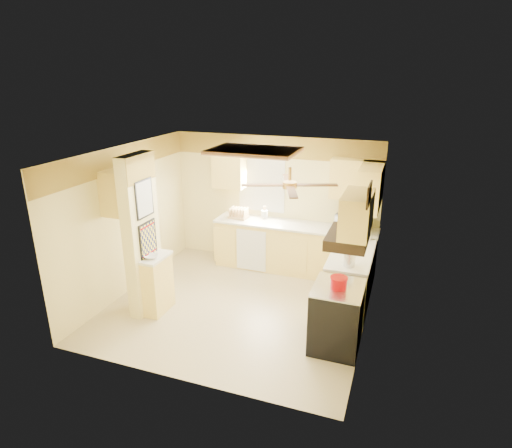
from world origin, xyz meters
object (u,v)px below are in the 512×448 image
at_px(bowl, 151,257).
at_px(dutch_oven, 339,282).
at_px(microwave, 353,222).
at_px(kettle, 350,259).
at_px(stove, 337,317).

relative_size(bowl, dutch_oven, 0.89).
distance_m(bowl, dutch_oven, 2.82).
bearing_deg(microwave, bowl, 49.20).
relative_size(bowl, kettle, 0.80).
distance_m(microwave, kettle, 1.54).
distance_m(dutch_oven, kettle, 0.68).
bearing_deg(stove, microwave, 93.26).
distance_m(stove, kettle, 0.88).
bearing_deg(kettle, dutch_oven, -93.50).
xyz_separation_m(microwave, kettle, (0.16, -1.53, -0.03)).
bearing_deg(dutch_oven, stove, 89.85).
relative_size(stove, microwave, 1.66).
xyz_separation_m(stove, dutch_oven, (-0.00, -0.03, 0.53)).
xyz_separation_m(stove, kettle, (0.04, 0.64, 0.60)).
bearing_deg(kettle, stove, -93.66).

